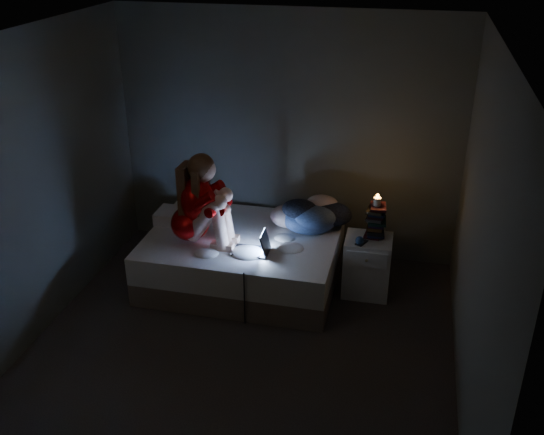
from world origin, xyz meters
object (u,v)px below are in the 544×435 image
(bed, at_px, (243,258))
(laptop, at_px, (250,241))
(phone, at_px, (361,242))
(nightstand, at_px, (367,266))
(candle, at_px, (377,202))
(woman, at_px, (189,198))

(bed, height_order, laptop, laptop)
(phone, bearing_deg, nightstand, 82.86)
(candle, bearing_deg, nightstand, -124.00)
(candle, bearing_deg, laptop, -158.36)
(bed, xyz_separation_m, phone, (1.18, -0.03, 0.34))
(bed, bearing_deg, nightstand, 3.26)
(laptop, distance_m, candle, 1.24)
(woman, xyz_separation_m, candle, (1.74, 0.35, -0.02))
(candle, bearing_deg, woman, -168.57)
(woman, relative_size, phone, 6.55)
(bed, xyz_separation_m, woman, (-0.46, -0.21, 0.72))
(bed, distance_m, candle, 1.47)
(woman, xyz_separation_m, laptop, (0.62, -0.09, -0.34))
(woman, relative_size, nightstand, 1.54)
(nightstand, height_order, phone, phone)
(bed, relative_size, laptop, 5.62)
(laptop, bearing_deg, phone, 13.64)
(laptop, height_order, candle, candle)
(woman, height_order, laptop, woman)
(laptop, bearing_deg, nightstand, 17.82)
(nightstand, bearing_deg, phone, -122.46)
(candle, bearing_deg, phone, -122.51)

